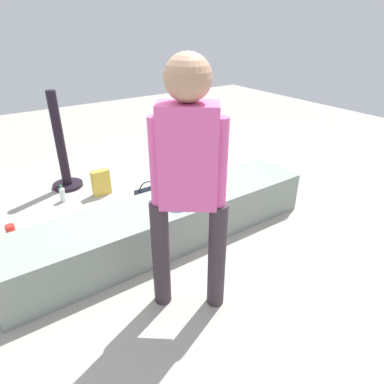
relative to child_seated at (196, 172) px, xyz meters
The scene contains 11 objects.
ground_plane 0.70m from the child_seated, behind, with size 12.00×12.00×0.00m, color #9E998F.
concrete_ledge 0.53m from the child_seated, behind, with size 2.91×0.58×0.41m, color gray.
child_seated is the anchor object (origin of this frame).
adult_standing 1.05m from the child_seated, 128.10° to the right, with size 0.43×0.38×1.73m.
cake_plate 0.36m from the child_seated, 156.68° to the right, with size 0.22×0.22×0.07m.
gift_bag 1.41m from the child_seated, 111.24° to the left, with size 0.20×0.09×0.35m.
railing_post 1.85m from the child_seated, 114.35° to the left, with size 0.36×0.36×1.17m.
water_bottle_near_gift 1.70m from the child_seated, 124.61° to the left, with size 0.06×0.06×0.20m.
party_cup_red 1.88m from the child_seated, 148.45° to the left, with size 0.09×0.09×0.10m, color red.
cake_box_white 1.10m from the child_seated, 52.79° to the left, with size 0.31×0.31×0.13m, color white.
handbag_black_leather 0.83m from the child_seated, 106.91° to the left, with size 0.26×0.12×0.33m.
Camera 1 is at (-1.31, -2.29, 1.88)m, focal length 31.60 mm.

